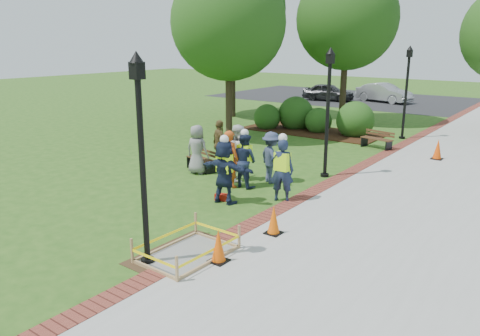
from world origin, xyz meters
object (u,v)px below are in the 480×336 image
Objects in this scene: lamp_near at (141,146)px; cone_front at (218,247)px; bench_near at (202,164)px; hivis_worker_b at (282,168)px; hivis_worker_a at (225,170)px; wet_concrete_pad at (187,246)px; hivis_worker_c at (245,158)px.

cone_front is at bearing 38.01° from lamp_near.
hivis_worker_b reaches higher than bench_near.
hivis_worker_b is (1.20, 1.10, 0.00)m from hivis_worker_a.
hivis_worker_c reaches higher than wet_concrete_pad.
wet_concrete_pad is at bearing -67.64° from hivis_worker_c.
hivis_worker_a reaches higher than bench_near.
bench_near is at bearing 164.23° from hivis_worker_b.
hivis_worker_a reaches higher than hivis_worker_c.
hivis_worker_b reaches higher than wet_concrete_pad.
wet_concrete_pad is at bearing 59.59° from lamp_near.
cone_front is 0.17× the size of lamp_near.
hivis_worker_a is (-1.06, 3.89, -1.51)m from lamp_near.
wet_concrete_pad is 1.19× the size of hivis_worker_b.
bench_near is 3.67m from hivis_worker_a.
cone_front is 0.40× the size of hivis_worker_c.
hivis_worker_b is at bearing -15.77° from bench_near.
bench_near is 1.93× the size of cone_front.
hivis_worker_c is (-0.45, 1.56, -0.05)m from hivis_worker_a.
cone_front is at bearing -46.08° from bench_near.
hivis_worker_b is at bearing -15.70° from hivis_worker_c.
hivis_worker_b is (4.02, -1.14, 0.74)m from bench_near.
hivis_worker_b is at bearing 93.90° from wet_concrete_pad.
cone_front is at bearing -59.71° from hivis_worker_c.
hivis_worker_b is (-1.01, 4.09, 0.62)m from cone_front.
bench_near is at bearing 141.63° from hivis_worker_a.
hivis_worker_b reaches higher than hivis_worker_c.
hivis_worker_a is at bearing -73.97° from hivis_worker_c.
hivis_worker_b is at bearing 88.36° from lamp_near.
wet_concrete_pad is 1.27× the size of hivis_worker_c.
bench_near is 0.33× the size of lamp_near.
hivis_worker_a reaches higher than cone_front.
hivis_worker_c is (-1.65, 0.46, -0.05)m from hivis_worker_b.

